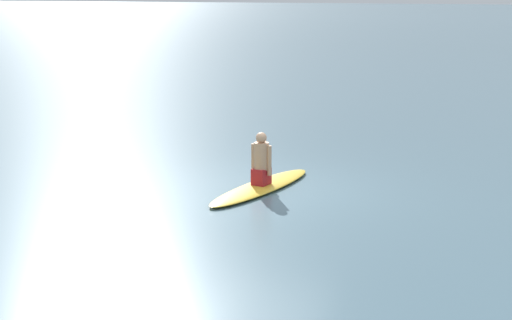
# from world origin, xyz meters

# --- Properties ---
(ground_plane) EXTENTS (400.00, 400.00, 0.00)m
(ground_plane) POSITION_xyz_m (0.00, 0.00, 0.00)
(ground_plane) COLOR slate
(surfboard) EXTENTS (1.11, 3.36, 0.09)m
(surfboard) POSITION_xyz_m (0.01, 0.00, 0.05)
(surfboard) COLOR gold
(surfboard) RESTS_ON ground
(person_paddler) EXTENTS (0.44, 0.36, 0.99)m
(person_paddler) POSITION_xyz_m (0.01, 0.00, 0.54)
(person_paddler) COLOR #A51E23
(person_paddler) RESTS_ON surfboard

